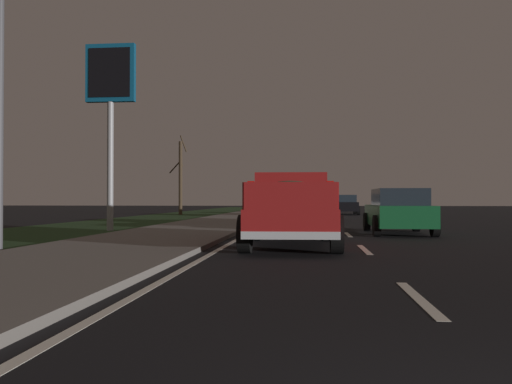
# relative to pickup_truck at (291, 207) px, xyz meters

# --- Properties ---
(ground) EXTENTS (144.00, 144.00, 0.00)m
(ground) POSITION_rel_pickup_truck_xyz_m (15.53, -1.75, -0.98)
(ground) COLOR black
(sidewalk_shoulder) EXTENTS (108.00, 4.00, 0.12)m
(sidewalk_shoulder) POSITION_rel_pickup_truck_xyz_m (15.53, 3.95, -0.92)
(sidewalk_shoulder) COLOR slate
(sidewalk_shoulder) RESTS_ON ground
(grass_verge) EXTENTS (108.00, 6.00, 0.01)m
(grass_verge) POSITION_rel_pickup_truck_xyz_m (15.53, 8.95, -0.98)
(grass_verge) COLOR #1E3819
(grass_verge) RESTS_ON ground
(lane_markings) EXTENTS (108.00, 3.54, 0.01)m
(lane_markings) POSITION_rel_pickup_truck_xyz_m (17.45, 0.80, -0.98)
(lane_markings) COLOR silver
(lane_markings) RESTS_ON ground
(pickup_truck) EXTENTS (5.48, 2.39, 1.87)m
(pickup_truck) POSITION_rel_pickup_truck_xyz_m (0.00, 0.00, 0.00)
(pickup_truck) COLOR maroon
(pickup_truck) RESTS_ON ground
(sedan_tan) EXTENTS (4.43, 2.08, 1.54)m
(sedan_tan) POSITION_rel_pickup_truck_xyz_m (10.78, -0.15, -0.20)
(sedan_tan) COLOR #9E845B
(sedan_tan) RESTS_ON ground
(sedan_black) EXTENTS (4.41, 2.03, 1.54)m
(sedan_black) POSITION_rel_pickup_truck_xyz_m (29.15, -3.28, -0.20)
(sedan_black) COLOR black
(sedan_black) RESTS_ON ground
(sedan_green) EXTENTS (4.40, 2.02, 1.54)m
(sedan_green) POSITION_rel_pickup_truck_xyz_m (5.17, -3.50, -0.20)
(sedan_green) COLOR #14592D
(sedan_green) RESTS_ON ground
(sedan_white) EXTENTS (4.41, 2.03, 1.54)m
(sedan_white) POSITION_rel_pickup_truck_xyz_m (22.76, -0.01, -0.20)
(sedan_white) COLOR silver
(sedan_white) RESTS_ON ground
(gas_price_sign) EXTENTS (0.27, 1.90, 7.08)m
(gas_price_sign) POSITION_rel_pickup_truck_xyz_m (6.02, 7.04, 4.35)
(gas_price_sign) COLOR #99999E
(gas_price_sign) RESTS_ON ground
(street_light_near) EXTENTS (0.36, 1.97, 7.22)m
(street_light_near) POSITION_rel_pickup_truck_xyz_m (-2.02, 6.24, 3.42)
(street_light_near) COLOR #4C4C51
(street_light_near) RESTS_ON ground
(bare_tree_far) EXTENTS (1.04, 1.35, 6.17)m
(bare_tree_far) POSITION_rel_pickup_truck_xyz_m (27.02, 9.47, 2.00)
(bare_tree_far) COLOR #423323
(bare_tree_far) RESTS_ON ground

